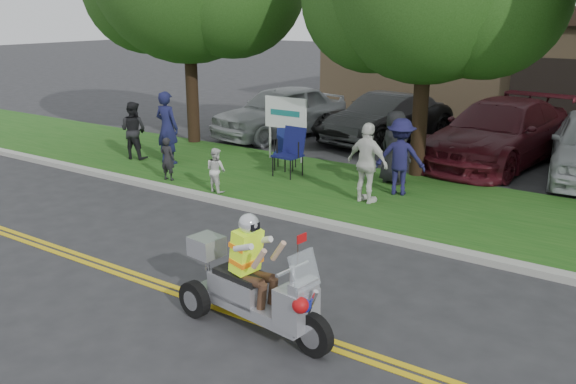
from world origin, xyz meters
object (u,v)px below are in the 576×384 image
Objects in this scene: trike_scooter at (252,289)px; spectator_adult_left at (167,128)px; parked_car_left at (385,118)px; parked_car_mid at (382,118)px; spectator_adult_right at (367,163)px; spectator_adult_mid at (133,130)px; parked_car_right at (499,133)px; lawn_chair_a at (291,148)px; parked_car_far_left at (281,111)px; lawn_chair_b at (286,146)px.

trike_scooter is 1.27× the size of spectator_adult_left.
parked_car_mid is at bearing 142.80° from parked_car_left.
parked_car_left is at bearing -57.26° from spectator_adult_right.
spectator_adult_mid is 0.92× the size of spectator_adult_right.
spectator_adult_mid is 9.53m from parked_car_right.
lawn_chair_a is 0.24× the size of parked_car_far_left.
spectator_adult_mid reaches higher than lawn_chair_b.
parked_car_far_left is (-3.12, 4.03, 0.06)m from lawn_chair_a.
parked_car_far_left is 3.28m from parked_car_left.
trike_scooter reaches higher than parked_car_mid.
parked_car_far_left is 1.08× the size of parked_car_left.
trike_scooter is at bearing -57.23° from lawn_chair_a.
spectator_adult_left reaches higher than lawn_chair_a.
lawn_chair_b is 3.09m from spectator_adult_left.
trike_scooter reaches higher than lawn_chair_a.
trike_scooter is at bearing -82.59° from lawn_chair_b.
parked_car_far_left reaches higher than spectator_adult_mid.
parked_car_right reaches higher than lawn_chair_a.
parked_car_left is (4.31, 6.11, -0.14)m from spectator_adult_mid.
parked_car_far_left is (1.23, 4.99, -0.05)m from spectator_adult_mid.
lawn_chair_a is 0.76× the size of spectator_adult_mid.
lawn_chair_a is 0.26× the size of parked_car_left.
parked_car_left is at bearing 31.67° from parked_car_far_left.
spectator_adult_mid reaches higher than trike_scooter.
spectator_adult_left reaches higher than spectator_adult_mid.
spectator_adult_right is (-1.08, 5.25, 0.39)m from trike_scooter.
spectator_adult_left is at bearing -109.59° from parked_car_left.
parked_car_far_left is at bearing -116.60° from spectator_adult_mid.
spectator_adult_right is at bearing -53.51° from parked_car_mid.
parked_car_left is at bearing -120.79° from spectator_adult_left.
spectator_adult_left reaches higher than parked_car_far_left.
parked_car_left is (0.43, 4.68, 0.07)m from lawn_chair_b.
spectator_adult_left reaches higher than trike_scooter.
spectator_adult_left is 5.73m from spectator_adult_right.
parked_car_right is at bearing 52.46° from lawn_chair_a.
trike_scooter is 1.55× the size of spectator_adult_mid.
lawn_chair_a is 3.37m from spectator_adult_left.
lawn_chair_b is 4.70m from parked_car_left.
spectator_adult_right is 7.46m from parked_car_far_left.
lawn_chair_a is 4.45m from spectator_adult_mid.
parked_car_mid is at bearing 35.95° from parked_car_far_left.
parked_car_right is at bearing 18.96° from lawn_chair_b.
parked_car_far_left reaches higher than lawn_chair_a.
lawn_chair_a is 0.23× the size of parked_car_mid.
spectator_adult_mid is (-4.35, -0.96, 0.11)m from lawn_chair_a.
parked_car_mid is (0.25, 4.86, 0.02)m from lawn_chair_b.
lawn_chair_a is at bearing -40.65° from parked_car_far_left.
spectator_adult_right is 0.37× the size of parked_car_left.
spectator_adult_mid reaches higher than parked_car_left.
parked_car_left is at bearing -137.96° from spectator_adult_mid.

